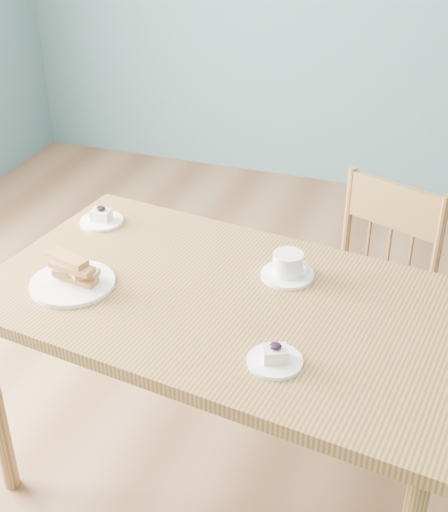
% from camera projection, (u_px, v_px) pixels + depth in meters
% --- Properties ---
extents(room, '(5.01, 5.01, 2.71)m').
position_uv_depth(room, '(357.00, 109.00, 1.66)').
color(room, '#8B6041').
rests_on(room, ground).
extents(dining_table, '(1.51, 0.99, 0.76)m').
position_uv_depth(dining_table, '(229.00, 319.00, 2.08)').
color(dining_table, '#A17A3D').
rests_on(dining_table, ground).
extents(dining_chair, '(0.51, 0.50, 0.87)m').
position_uv_depth(dining_chair, '(366.00, 300.00, 2.59)').
color(dining_chair, '#A17A3D').
rests_on(dining_chair, ground).
extents(cheesecake_plate_near, '(0.14, 0.14, 0.06)m').
position_uv_depth(cheesecake_plate_near, '(275.00, 358.00, 1.78)').
color(cheesecake_plate_near, white).
rests_on(cheesecake_plate_near, dining_table).
extents(cheesecake_plate_far, '(0.15, 0.15, 0.06)m').
position_uv_depth(cheesecake_plate_far, '(101.00, 219.00, 2.43)').
color(cheesecake_plate_far, white).
rests_on(cheesecake_plate_far, dining_table).
extents(coffee_cup, '(0.16, 0.16, 0.08)m').
position_uv_depth(coffee_cup, '(288.00, 267.00, 2.12)').
color(coffee_cup, white).
rests_on(coffee_cup, dining_table).
extents(biscotti_plate, '(0.25, 0.25, 0.10)m').
position_uv_depth(biscotti_plate, '(72.00, 277.00, 2.08)').
color(biscotti_plate, white).
rests_on(biscotti_plate, dining_table).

